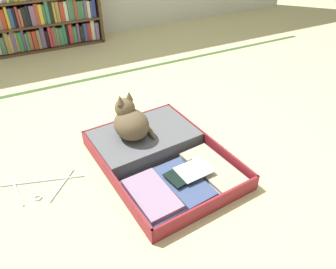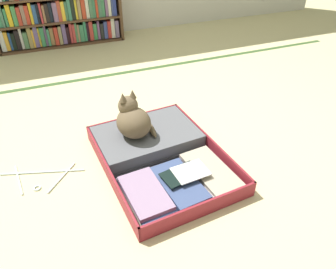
# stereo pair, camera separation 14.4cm
# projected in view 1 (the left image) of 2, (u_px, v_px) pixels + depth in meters

# --- Properties ---
(ground_plane) EXTENTS (10.00, 10.00, 0.00)m
(ground_plane) POSITION_uv_depth(u_px,v_px,m) (157.00, 160.00, 1.87)
(ground_plane) COLOR beige
(tatami_border) EXTENTS (4.80, 0.05, 0.00)m
(tatami_border) POSITION_uv_depth(u_px,v_px,m) (94.00, 78.00, 2.77)
(tatami_border) COLOR #365329
(tatami_border) RESTS_ON ground_plane
(bookshelf) EXTENTS (1.30, 0.29, 0.75)m
(bookshelf) POSITION_uv_depth(u_px,v_px,m) (34.00, 12.00, 3.16)
(bookshelf) COLOR #523725
(bookshelf) RESTS_ON ground_plane
(open_suitcase) EXTENTS (0.71, 0.92, 0.09)m
(open_suitcase) POSITION_uv_depth(u_px,v_px,m) (157.00, 154.00, 1.85)
(open_suitcase) COLOR maroon
(open_suitcase) RESTS_ON ground_plane
(black_cat) EXTENTS (0.26, 0.27, 0.28)m
(black_cat) POSITION_uv_depth(u_px,v_px,m) (130.00, 122.00, 1.84)
(black_cat) COLOR brown
(black_cat) RESTS_ON open_suitcase
(clothes_hanger) EXTENTS (0.44, 0.29, 0.01)m
(clothes_hanger) POSITION_uv_depth(u_px,v_px,m) (40.00, 186.00, 1.69)
(clothes_hanger) COLOR silver
(clothes_hanger) RESTS_ON ground_plane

